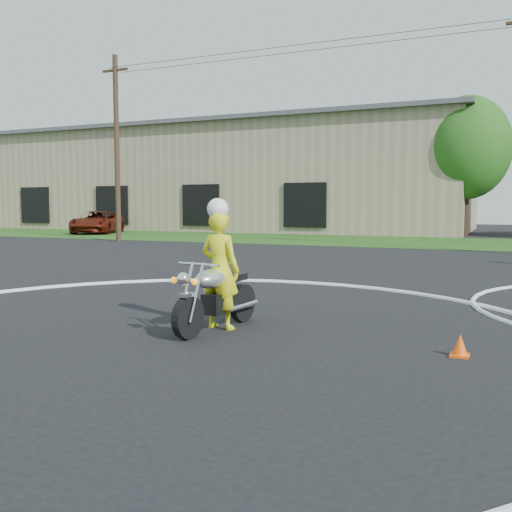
% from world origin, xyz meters
% --- Properties ---
extents(ground, '(120.00, 120.00, 0.00)m').
position_xyz_m(ground, '(0.00, 0.00, 0.00)').
color(ground, black).
rests_on(ground, ground).
extents(grass_strip, '(120.00, 10.00, 0.02)m').
position_xyz_m(grass_strip, '(0.00, 27.00, 0.01)').
color(grass_strip, '#1E4714').
rests_on(grass_strip, ground).
extents(course_markings, '(19.05, 19.05, 0.12)m').
position_xyz_m(course_markings, '(2.17, 4.35, 0.01)').
color(course_markings, silver).
rests_on(course_markings, ground).
extents(primary_motorcycle, '(0.75, 2.13, 1.12)m').
position_xyz_m(primary_motorcycle, '(0.47, 3.33, 0.54)').
color(primary_motorcycle, black).
rests_on(primary_motorcycle, ground).
extents(rider_primary_grp, '(0.74, 0.53, 2.08)m').
position_xyz_m(rider_primary_grp, '(0.47, 3.47, 1.00)').
color(rider_primary_grp, yellow).
rests_on(rider_primary_grp, ground).
extents(pickup_grp, '(4.70, 6.30, 1.59)m').
position_xyz_m(pickup_grp, '(-21.92, 27.59, 0.80)').
color(pickup_grp, '#551409').
rests_on(pickup_grp, ground).
extents(warehouse, '(41.00, 17.00, 8.30)m').
position_xyz_m(warehouse, '(-18.00, 39.99, 4.16)').
color(warehouse, tan).
rests_on(warehouse, ground).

